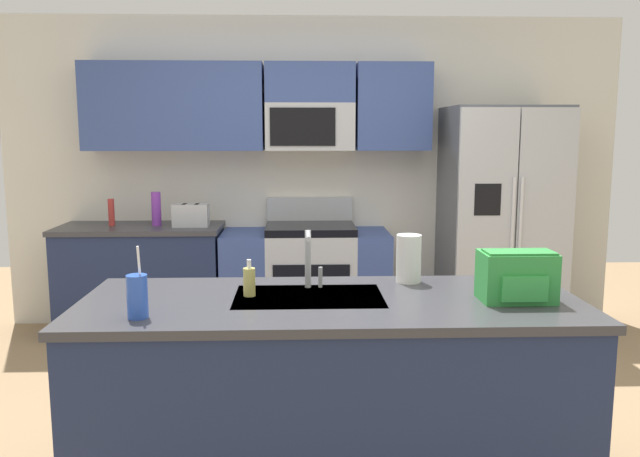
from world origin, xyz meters
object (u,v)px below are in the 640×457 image
(bottle_purple, at_px, (156,209))
(pepper_mill, at_px, (111,212))
(refrigerator, at_px, (500,222))
(toaster, at_px, (191,215))
(drink_cup_blue, at_px, (137,296))
(paper_towel_roll, at_px, (409,259))
(range_oven, at_px, (306,279))
(soap_dispenser, at_px, (249,281))
(sink_faucet, at_px, (309,254))
(backpack, at_px, (517,275))

(bottle_purple, bearing_deg, pepper_mill, -179.87)
(refrigerator, height_order, toaster, refrigerator)
(bottle_purple, bearing_deg, drink_cup_blue, -79.44)
(pepper_mill, distance_m, drink_cup_blue, 2.74)
(paper_towel_roll, bearing_deg, range_oven, 103.50)
(bottle_purple, bearing_deg, soap_dispenser, -68.12)
(sink_faucet, height_order, paper_towel_roll, sink_faucet)
(paper_towel_roll, distance_m, backpack, 0.56)
(refrigerator, bearing_deg, soap_dispenser, -130.42)
(drink_cup_blue, bearing_deg, toaster, 94.51)
(range_oven, bearing_deg, drink_cup_blue, -105.40)
(range_oven, xyz_separation_m, paper_towel_roll, (0.49, -2.03, 0.58))
(bottle_purple, relative_size, soap_dispenser, 1.60)
(toaster, bearing_deg, sink_faucet, -66.63)
(pepper_mill, bearing_deg, range_oven, 0.09)
(range_oven, distance_m, toaster, 1.07)
(drink_cup_blue, distance_m, soap_dispenser, 0.54)
(range_oven, height_order, sink_faucet, sink_faucet)
(refrigerator, distance_m, paper_towel_roll, 2.24)
(pepper_mill, xyz_separation_m, sink_faucet, (1.55, -2.15, 0.06))
(backpack, bearing_deg, paper_towel_roll, 137.65)
(drink_cup_blue, xyz_separation_m, soap_dispenser, (0.43, 0.34, -0.02))
(pepper_mill, height_order, sink_faucet, sink_faucet)
(drink_cup_blue, xyz_separation_m, backpack, (1.62, 0.20, 0.03))
(refrigerator, height_order, sink_faucet, refrigerator)
(bottle_purple, height_order, backpack, bottle_purple)
(range_oven, xyz_separation_m, bottle_purple, (-1.21, -0.00, 0.59))
(toaster, relative_size, backpack, 0.87)
(range_oven, height_order, backpack, backpack)
(toaster, distance_m, bottle_purple, 0.29)
(refrigerator, bearing_deg, sink_faucet, -127.55)
(bottle_purple, xyz_separation_m, soap_dispenser, (0.91, -2.27, -0.07))
(refrigerator, height_order, pepper_mill, refrigerator)
(sink_faucet, bearing_deg, range_oven, 89.62)
(bottle_purple, relative_size, backpack, 0.85)
(range_oven, bearing_deg, backpack, -69.42)
(soap_dispenser, bearing_deg, paper_towel_roll, 17.64)
(toaster, height_order, sink_faucet, sink_faucet)
(bottle_purple, relative_size, drink_cup_blue, 0.91)
(range_oven, relative_size, drink_cup_blue, 4.57)
(refrigerator, xyz_separation_m, backpack, (-0.68, -2.34, 0.09))
(bottle_purple, bearing_deg, paper_towel_roll, -50.12)
(range_oven, xyz_separation_m, backpack, (0.90, -2.41, 0.57))
(backpack, bearing_deg, bottle_purple, 131.25)
(toaster, xyz_separation_m, sink_faucet, (0.91, -2.10, 0.08))
(drink_cup_blue, bearing_deg, range_oven, 74.60)
(sink_faucet, bearing_deg, soap_dispenser, -155.94)
(refrigerator, distance_m, drink_cup_blue, 3.43)
(range_oven, height_order, drink_cup_blue, drink_cup_blue)
(refrigerator, distance_m, soap_dispenser, 2.89)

